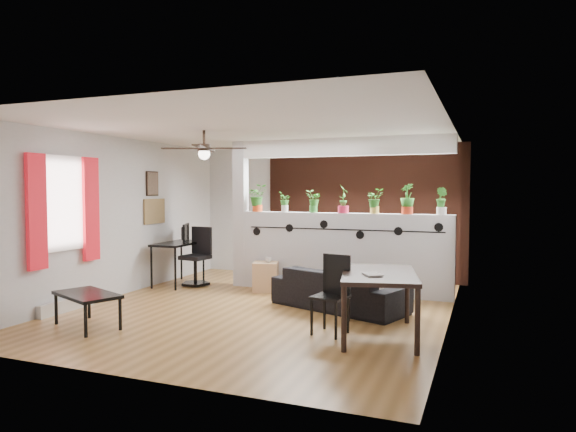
% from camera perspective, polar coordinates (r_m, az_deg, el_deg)
% --- Properties ---
extents(room_shell, '(6.30, 7.10, 2.90)m').
position_cam_1_polar(room_shell, '(7.48, -2.78, -0.45)').
color(room_shell, brown).
rests_on(room_shell, ground).
extents(partition_wall, '(3.60, 0.18, 1.35)m').
position_cam_1_polar(partition_wall, '(8.68, 6.14, -4.12)').
color(partition_wall, '#BCBCC1').
rests_on(partition_wall, ground).
extents(ceiling_header, '(3.60, 0.18, 0.30)m').
position_cam_1_polar(ceiling_header, '(8.64, 6.20, 7.63)').
color(ceiling_header, white).
rests_on(ceiling_header, room_shell).
extents(pier_column, '(0.22, 0.20, 2.60)m').
position_cam_1_polar(pier_column, '(9.31, -5.27, 0.22)').
color(pier_column, '#BCBCC1').
rests_on(pier_column, ground).
extents(brick_panel, '(3.90, 0.05, 2.60)m').
position_cam_1_polar(brick_panel, '(10.05, 8.33, 0.41)').
color(brick_panel, brown).
rests_on(brick_panel, ground).
extents(vine_decal, '(3.31, 0.01, 0.30)m').
position_cam_1_polar(vine_decal, '(8.55, 5.98, -1.51)').
color(vine_decal, black).
rests_on(vine_decal, partition_wall).
extents(window_assembly, '(0.09, 1.30, 1.55)m').
position_cam_1_polar(window_assembly, '(7.93, -23.64, 1.01)').
color(window_assembly, white).
rests_on(window_assembly, room_shell).
extents(baseboard_heater, '(0.08, 1.00, 0.18)m').
position_cam_1_polar(baseboard_heater, '(8.09, -23.35, -9.09)').
color(baseboard_heater, beige).
rests_on(baseboard_heater, ground).
extents(corkboard, '(0.03, 0.60, 0.45)m').
position_cam_1_polar(corkboard, '(9.59, -14.62, 0.52)').
color(corkboard, olive).
rests_on(corkboard, room_shell).
extents(framed_art, '(0.03, 0.34, 0.44)m').
position_cam_1_polar(framed_art, '(9.54, -14.84, 3.51)').
color(framed_art, '#8C7259').
rests_on(framed_art, room_shell).
extents(ceiling_fan, '(1.19, 1.19, 0.43)m').
position_cam_1_polar(ceiling_fan, '(7.58, -9.30, 7.23)').
color(ceiling_fan, black).
rests_on(ceiling_fan, room_shell).
extents(potted_plant_0, '(0.33, 0.31, 0.48)m').
position_cam_1_polar(potted_plant_0, '(9.15, -3.43, 2.09)').
color(potted_plant_0, '#E94C1B').
rests_on(potted_plant_0, partition_wall).
extents(potted_plant_1, '(0.18, 0.20, 0.36)m').
position_cam_1_polar(potted_plant_1, '(8.95, -0.36, 1.66)').
color(potted_plant_1, silver).
rests_on(potted_plant_1, partition_wall).
extents(potted_plant_2, '(0.24, 0.23, 0.38)m').
position_cam_1_polar(potted_plant_2, '(8.77, 2.84, 1.73)').
color(potted_plant_2, '#307F2E').
rests_on(potted_plant_2, partition_wall).
extents(potted_plant_3, '(0.25, 0.29, 0.48)m').
position_cam_1_polar(potted_plant_3, '(8.62, 6.17, 2.02)').
color(potted_plant_3, '#D12145').
rests_on(potted_plant_3, partition_wall).
extents(potted_plant_4, '(0.26, 0.25, 0.41)m').
position_cam_1_polar(potted_plant_4, '(8.50, 9.60, 1.73)').
color(potted_plant_4, gold).
rests_on(potted_plant_4, partition_wall).
extents(potted_plant_5, '(0.32, 0.33, 0.49)m').
position_cam_1_polar(potted_plant_5, '(8.41, 13.13, 1.95)').
color(potted_plant_5, red).
rests_on(potted_plant_5, partition_wall).
extents(potted_plant_6, '(0.28, 0.28, 0.43)m').
position_cam_1_polar(potted_plant_6, '(8.35, 16.71, 1.70)').
color(potted_plant_6, silver).
rests_on(potted_plant_6, partition_wall).
extents(sofa, '(2.04, 1.36, 0.56)m').
position_cam_1_polar(sofa, '(7.60, 5.69, -8.17)').
color(sofa, black).
rests_on(sofa, ground).
extents(cube_shelf, '(0.50, 0.47, 0.50)m').
position_cam_1_polar(cube_shelf, '(8.84, -2.51, -6.76)').
color(cube_shelf, tan).
rests_on(cube_shelf, ground).
extents(cup, '(0.14, 0.14, 0.09)m').
position_cam_1_polar(cup, '(8.78, -2.21, -4.88)').
color(cup, gray).
rests_on(cup, cube_shelf).
extents(computer_desk, '(0.59, 1.09, 0.78)m').
position_cam_1_polar(computer_desk, '(9.60, -12.09, -3.32)').
color(computer_desk, black).
rests_on(computer_desk, ground).
extents(monitor, '(0.32, 0.18, 0.18)m').
position_cam_1_polar(monitor, '(9.71, -11.62, -2.26)').
color(monitor, black).
rests_on(monitor, computer_desk).
extents(office_chair, '(0.54, 0.54, 1.04)m').
position_cam_1_polar(office_chair, '(9.50, -10.04, -4.86)').
color(office_chair, black).
rests_on(office_chair, ground).
extents(dining_table, '(1.13, 1.55, 0.76)m').
position_cam_1_polar(dining_table, '(6.21, 10.07, -6.94)').
color(dining_table, black).
rests_on(dining_table, ground).
extents(book, '(0.28, 0.30, 0.02)m').
position_cam_1_polar(book, '(5.93, 8.56, -6.49)').
color(book, gray).
rests_on(book, dining_table).
extents(folding_chair, '(0.45, 0.45, 0.95)m').
position_cam_1_polar(folding_chair, '(6.31, 5.08, -7.85)').
color(folding_chair, black).
rests_on(folding_chair, ground).
extents(coffee_table, '(1.06, 0.84, 0.44)m').
position_cam_1_polar(coffee_table, '(7.04, -21.42, -8.35)').
color(coffee_table, black).
rests_on(coffee_table, ground).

